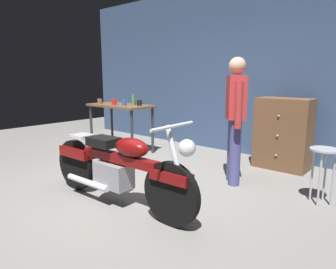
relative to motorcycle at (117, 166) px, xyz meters
name	(u,v)px	position (x,y,z in m)	size (l,w,h in m)	color
ground_plane	(129,194)	(-0.14, 0.29, -0.45)	(12.00, 12.00, 0.00)	gray
back_wall	(241,69)	(-0.14, 3.09, 1.10)	(8.00, 0.12, 3.10)	#384C70
workbench	(120,110)	(-1.90, 1.70, 0.34)	(1.30, 0.64, 0.90)	brown
motorcycle	(117,166)	(0.00, 0.00, 0.00)	(2.19, 0.60, 1.00)	black
person_standing	(235,115)	(0.62, 1.50, 0.48)	(0.40, 0.48, 1.67)	#4A4C89
shop_stool	(324,161)	(1.72, 1.53, 0.05)	(0.32, 0.32, 0.64)	#B2B2B7
wooden_dresser	(283,134)	(0.88, 2.59, 0.10)	(0.80, 0.47, 1.10)	brown
mug_blue_enamel	(124,103)	(-1.70, 1.62, 0.50)	(0.12, 0.08, 0.10)	#2D51AD
mug_brown_stoneware	(100,101)	(-2.38, 1.58, 0.50)	(0.12, 0.09, 0.09)	brown
mug_red_diner	(114,102)	(-1.93, 1.58, 0.50)	(0.12, 0.09, 0.11)	red
mug_green_speckled	(134,101)	(-1.73, 1.89, 0.50)	(0.12, 0.09, 0.11)	#3D7F4C
mug_black_matte	(139,103)	(-1.45, 1.77, 0.50)	(0.12, 0.09, 0.10)	black
bottle	(133,100)	(-1.62, 1.77, 0.55)	(0.06, 0.06, 0.24)	#4C8C4C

